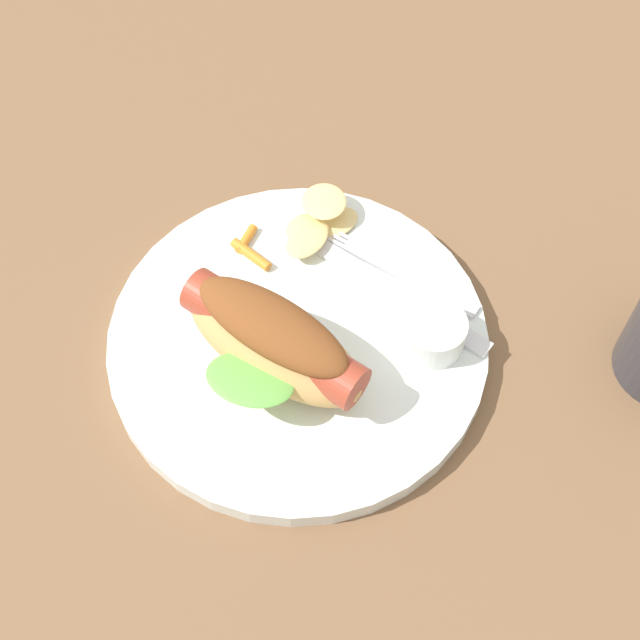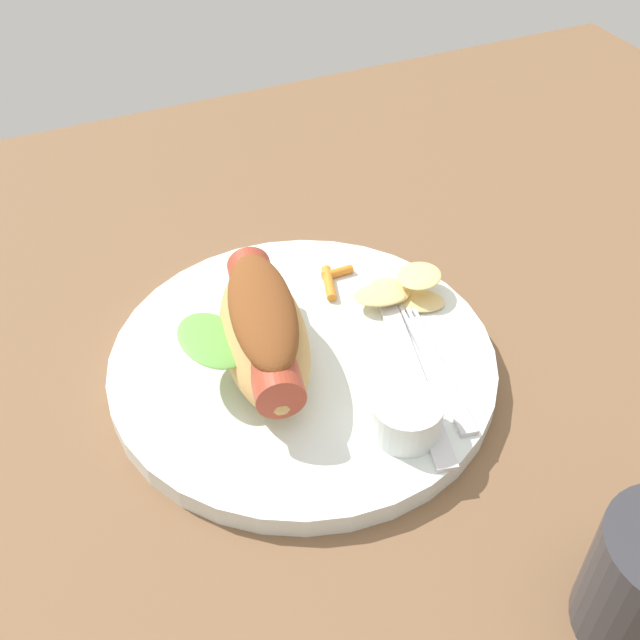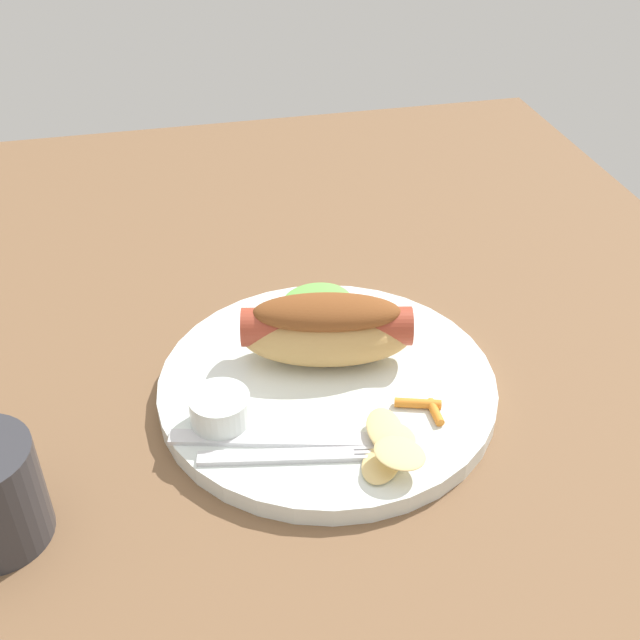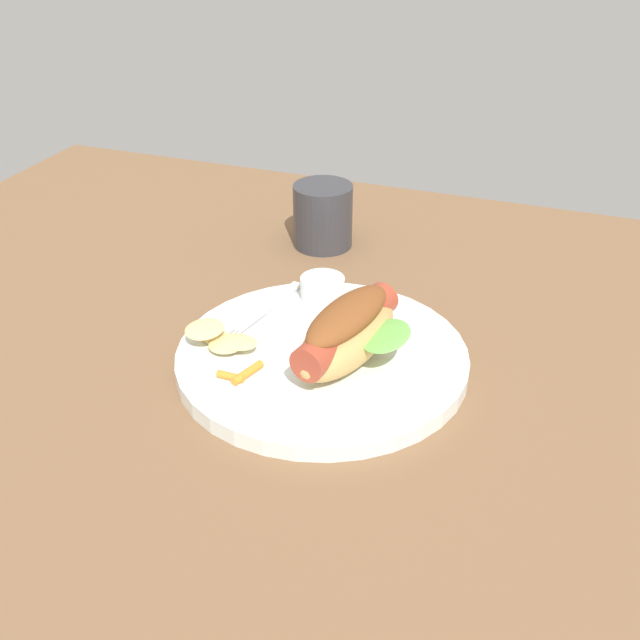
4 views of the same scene
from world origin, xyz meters
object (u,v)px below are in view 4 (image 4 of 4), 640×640
(knife, at_px, (284,311))
(drinking_cup, at_px, (323,216))
(fork, at_px, (263,312))
(chips_pile, at_px, (221,338))
(carrot_garnish, at_px, (241,374))
(hot_dog, at_px, (348,332))
(plate, at_px, (322,358))
(sauce_ramekin, at_px, (322,289))

(knife, height_order, drinking_cup, drinking_cup)
(fork, bearing_deg, chips_pile, 0.08)
(carrot_garnish, height_order, drinking_cup, drinking_cup)
(hot_dog, xyz_separation_m, knife, (0.09, -0.06, -0.03))
(knife, bearing_deg, plate, 62.82)
(sauce_ramekin, height_order, drinking_cup, drinking_cup)
(knife, relative_size, drinking_cup, 2.05)
(hot_dog, bearing_deg, carrot_garnish, -41.54)
(plate, bearing_deg, carrot_garnish, 50.64)
(sauce_ramekin, relative_size, drinking_cup, 0.59)
(hot_dog, height_order, chips_pile, hot_dog)
(fork, distance_m, chips_pile, 0.07)
(hot_dog, xyz_separation_m, sauce_ramekin, (0.06, -0.10, -0.02))
(fork, relative_size, drinking_cup, 1.87)
(plate, relative_size, hot_dog, 1.83)
(chips_pile, xyz_separation_m, carrot_garnish, (-0.04, 0.04, -0.01))
(sauce_ramekin, xyz_separation_m, fork, (0.05, 0.05, -0.01))
(fork, height_order, drinking_cup, drinking_cup)
(plate, relative_size, sauce_ramekin, 5.97)
(hot_dog, height_order, knife, hot_dog)
(fork, bearing_deg, drinking_cup, -166.92)
(plate, height_order, carrot_garnish, carrot_garnish)
(plate, bearing_deg, knife, -41.33)
(fork, xyz_separation_m, chips_pile, (0.01, 0.07, 0.01))
(hot_dog, relative_size, chips_pile, 1.85)
(hot_dog, distance_m, fork, 0.12)
(hot_dog, xyz_separation_m, carrot_garnish, (0.08, 0.06, -0.03))
(carrot_garnish, bearing_deg, hot_dog, -143.49)
(chips_pile, bearing_deg, carrot_garnish, 134.89)
(fork, bearing_deg, carrot_garnish, 24.50)
(plate, xyz_separation_m, chips_pile, (0.09, 0.02, 0.02))
(plate, xyz_separation_m, sauce_ramekin, (0.03, -0.09, 0.02))
(carrot_garnish, bearing_deg, drinking_cup, -83.20)
(sauce_ramekin, relative_size, fork, 0.32)
(carrot_garnish, relative_size, drinking_cup, 0.47)
(fork, xyz_separation_m, carrot_garnish, (-0.03, 0.11, 0.00))
(sauce_ramekin, xyz_separation_m, chips_pile, (0.06, 0.11, -0.00))
(fork, height_order, chips_pile, chips_pile)
(hot_dog, relative_size, drinking_cup, 1.94)
(drinking_cup, bearing_deg, plate, 109.97)
(sauce_ramekin, xyz_separation_m, carrot_garnish, (0.02, 0.15, -0.01))
(carrot_garnish, bearing_deg, knife, -86.41)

